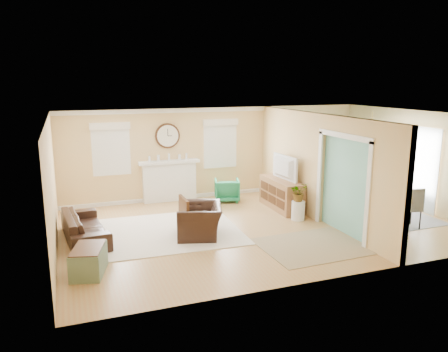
{
  "coord_description": "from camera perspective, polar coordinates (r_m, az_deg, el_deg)",
  "views": [
    {
      "loc": [
        -4.17,
        -8.93,
        3.36
      ],
      "look_at": [
        -0.8,
        0.3,
        1.2
      ],
      "focal_mm": 35.0,
      "sensor_mm": 36.0,
      "label": 1
    }
  ],
  "objects": [
    {
      "name": "floor",
      "position": [
        10.41,
        4.74,
        -6.47
      ],
      "size": [
        9.0,
        9.0,
        0.0
      ],
      "primitive_type": "plane",
      "color": "#B07D45",
      "rests_on": "ground"
    },
    {
      "name": "wall_back",
      "position": [
        12.81,
        -0.79,
        3.13
      ],
      "size": [
        9.0,
        0.02,
        2.6
      ],
      "primitive_type": "cube",
      "color": "#EABB70",
      "rests_on": "ground"
    },
    {
      "name": "wall_front",
      "position": [
        7.54,
        14.51,
        -3.86
      ],
      "size": [
        9.0,
        0.02,
        2.6
      ],
      "primitive_type": "cube",
      "color": "#EABB70",
      "rests_on": "ground"
    },
    {
      "name": "wall_left",
      "position": [
        9.17,
        -21.58,
        -1.47
      ],
      "size": [
        0.02,
        6.0,
        2.6
      ],
      "primitive_type": "cube",
      "color": "#EABB70",
      "rests_on": "ground"
    },
    {
      "name": "wall_right",
      "position": [
        12.62,
        23.76,
        1.94
      ],
      "size": [
        0.02,
        6.0,
        2.6
      ],
      "primitive_type": "cube",
      "color": "#EABB70",
      "rests_on": "ground"
    },
    {
      "name": "ceiling",
      "position": [
        9.89,
        5.01,
        7.94
      ],
      "size": [
        9.0,
        6.0,
        0.02
      ],
      "primitive_type": "cube",
      "color": "white",
      "rests_on": "wall_back"
    },
    {
      "name": "partition",
      "position": [
        11.01,
        11.41,
        1.66
      ],
      "size": [
        0.17,
        6.0,
        2.6
      ],
      "color": "#EABB70",
      "rests_on": "ground"
    },
    {
      "name": "fireplace",
      "position": [
        12.42,
        -7.14,
        -0.56
      ],
      "size": [
        1.7,
        0.3,
        1.17
      ],
      "color": "white",
      "rests_on": "ground"
    },
    {
      "name": "wall_clock",
      "position": [
        12.29,
        -7.39,
        5.23
      ],
      "size": [
        0.7,
        0.07,
        0.7
      ],
      "color": "#4B2A13",
      "rests_on": "wall_back"
    },
    {
      "name": "window_left",
      "position": [
        12.06,
        -14.56,
        3.88
      ],
      "size": [
        1.05,
        0.13,
        1.42
      ],
      "color": "white",
      "rests_on": "wall_back"
    },
    {
      "name": "window_right",
      "position": [
        12.72,
        -0.51,
        4.71
      ],
      "size": [
        1.05,
        0.13,
        1.42
      ],
      "color": "white",
      "rests_on": "wall_back"
    },
    {
      "name": "french_doors",
      "position": [
        12.62,
        23.53,
        1.04
      ],
      "size": [
        0.06,
        1.7,
        2.2
      ],
      "color": "white",
      "rests_on": "ground"
    },
    {
      "name": "pendant",
      "position": [
        11.51,
        18.7,
        5.97
      ],
      "size": [
        0.3,
        0.3,
        0.55
      ],
      "color": "gold",
      "rests_on": "ceiling"
    },
    {
      "name": "rug_cream",
      "position": [
        10.05,
        -7.27,
        -7.19
      ],
      "size": [
        3.25,
        2.84,
        0.02
      ],
      "primitive_type": "cube",
      "rotation": [
        0.0,
        0.0,
        -0.04
      ],
      "color": "silver",
      "rests_on": "floor"
    },
    {
      "name": "rug_jute",
      "position": [
        9.32,
        11.43,
        -8.95
      ],
      "size": [
        2.14,
        1.78,
        0.01
      ],
      "primitive_type": "cube",
      "rotation": [
        0.0,
        0.0,
        0.03
      ],
      "color": "#9B8662",
      "rests_on": "floor"
    },
    {
      "name": "rug_grey",
      "position": [
        11.96,
        19.12,
        -4.6
      ],
      "size": [
        2.24,
        2.8,
        0.01
      ],
      "primitive_type": "cube",
      "color": "gray",
      "rests_on": "floor"
    },
    {
      "name": "sofa",
      "position": [
        9.86,
        -17.72,
        -6.34
      ],
      "size": [
        0.98,
        2.07,
        0.58
      ],
      "primitive_type": "imported",
      "rotation": [
        0.0,
        0.0,
        1.67
      ],
      "color": "black",
      "rests_on": "floor"
    },
    {
      "name": "eames_chair",
      "position": [
        9.62,
        -3.2,
        -5.83
      ],
      "size": [
        1.22,
        1.31,
        0.71
      ],
      "primitive_type": "imported",
      "rotation": [
        0.0,
        0.0,
        -1.86
      ],
      "color": "black",
      "rests_on": "floor"
    },
    {
      "name": "green_chair",
      "position": [
        12.37,
        0.39,
        -1.85
      ],
      "size": [
        0.84,
        0.86,
        0.63
      ],
      "primitive_type": "imported",
      "rotation": [
        0.0,
        0.0,
        2.85
      ],
      "color": "#156B45",
      "rests_on": "floor"
    },
    {
      "name": "trunk",
      "position": [
        8.21,
        -17.26,
        -10.5
      ],
      "size": [
        0.72,
        0.95,
        0.49
      ],
      "color": "slate",
      "rests_on": "floor"
    },
    {
      "name": "credenza",
      "position": [
        11.71,
        7.48,
        -2.36
      ],
      "size": [
        0.55,
        1.61,
        0.8
      ],
      "color": "#A56C44",
      "rests_on": "floor"
    },
    {
      "name": "tv",
      "position": [
        11.54,
        7.5,
        1.1
      ],
      "size": [
        0.23,
        1.12,
        0.64
      ],
      "primitive_type": "imported",
      "rotation": [
        0.0,
        0.0,
        1.65
      ],
      "color": "black",
      "rests_on": "credenza"
    },
    {
      "name": "garden_stool",
      "position": [
        10.88,
        9.64,
        -4.46
      ],
      "size": [
        0.32,
        0.32,
        0.48
      ],
      "primitive_type": "cylinder",
      "color": "white",
      "rests_on": "floor"
    },
    {
      "name": "potted_plant",
      "position": [
        10.76,
        9.73,
        -2.06
      ],
      "size": [
        0.46,
        0.41,
        0.46
      ],
      "primitive_type": "imported",
      "rotation": [
        0.0,
        0.0,
        0.13
      ],
      "color": "#337F33",
      "rests_on": "garden_stool"
    },
    {
      "name": "dining_table",
      "position": [
        11.89,
        19.22,
        -3.29
      ],
      "size": [
        1.05,
        1.71,
        0.58
      ],
      "primitive_type": "imported",
      "rotation": [
        0.0,
        0.0,
        1.65
      ],
      "color": "#4B2A13",
      "rests_on": "floor"
    },
    {
      "name": "dining_chair_n",
      "position": [
        12.59,
        16.19,
        -1.05
      ],
      "size": [
        0.46,
        0.46,
        0.92
      ],
      "color": "gray",
      "rests_on": "floor"
    },
    {
      "name": "dining_chair_s",
      "position": [
        10.96,
        23.13,
        -3.37
      ],
      "size": [
        0.48,
        0.48,
        0.97
      ],
      "color": "gray",
      "rests_on": "floor"
    },
    {
      "name": "dining_chair_w",
      "position": [
        11.37,
        16.96,
        -2.71
      ],
      "size": [
        0.46,
        0.46,
        0.86
      ],
      "color": "white",
      "rests_on": "floor"
    },
    {
      "name": "dining_chair_e",
      "position": [
        12.17,
        21.33,
        -1.56
      ],
      "size": [
        0.56,
        0.56,
        1.02
      ],
      "color": "gray",
      "rests_on": "floor"
    }
  ]
}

